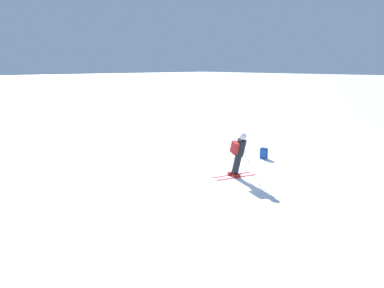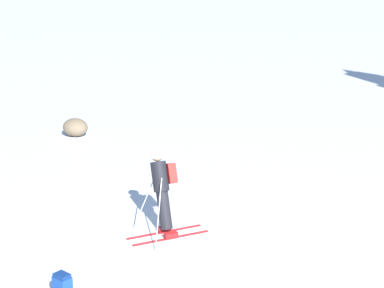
{
  "view_description": "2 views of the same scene",
  "coord_description": "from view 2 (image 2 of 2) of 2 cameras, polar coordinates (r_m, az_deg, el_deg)",
  "views": [
    {
      "loc": [
        -9.77,
        10.73,
        4.23
      ],
      "look_at": [
        -0.26,
        1.69,
        1.44
      ],
      "focal_mm": 35.0,
      "sensor_mm": 36.0,
      "label": 1
    },
    {
      "loc": [
        8.88,
        -8.24,
        5.62
      ],
      "look_at": [
        -1.31,
        1.15,
        1.72
      ],
      "focal_mm": 60.0,
      "sensor_mm": 36.0,
      "label": 2
    }
  ],
  "objects": [
    {
      "name": "spare_backpack",
      "position": [
        11.55,
        -11.43,
        -12.37
      ],
      "size": [
        0.32,
        0.26,
        0.5
      ],
      "rotation": [
        0.0,
        0.0,
        0.12
      ],
      "color": "#194293",
      "rests_on": "ground"
    },
    {
      "name": "ground_plane",
      "position": [
        13.35,
        0.18,
        -9.18
      ],
      "size": [
        300.0,
        300.0,
        0.0
      ],
      "primitive_type": "plane",
      "color": "white"
    },
    {
      "name": "skier",
      "position": [
        13.84,
        -2.66,
        -3.76
      ],
      "size": [
        1.25,
        1.81,
        1.84
      ],
      "rotation": [
        0.0,
        0.0,
        -0.29
      ],
      "color": "red",
      "rests_on": "ground"
    },
    {
      "name": "exposed_boulder_1",
      "position": [
        22.03,
        -10.33,
        1.48
      ],
      "size": [
        0.93,
        0.79,
        0.61
      ],
      "primitive_type": "ellipsoid",
      "color": "#7A664C",
      "rests_on": "ground"
    }
  ]
}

